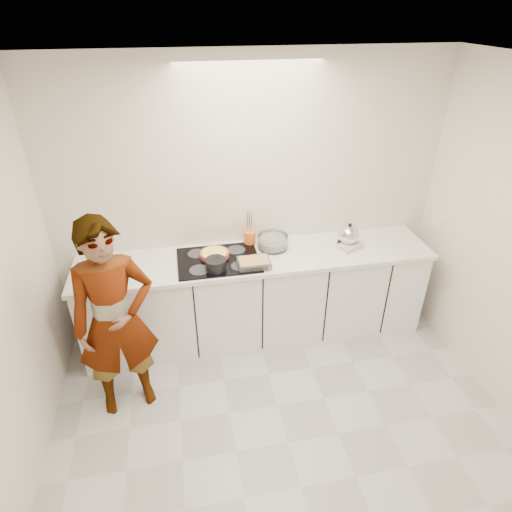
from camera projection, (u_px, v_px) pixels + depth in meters
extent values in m
cube|color=beige|center=(288.00, 443.00, 3.26)|extent=(3.60, 3.20, 0.00)
cube|color=white|center=(311.00, 78.00, 1.93)|extent=(3.60, 3.20, 0.00)
cube|color=silver|center=(250.00, 202.00, 3.94)|extent=(3.60, 0.00, 2.60)
cube|color=white|center=(437.00, 221.00, 4.12)|extent=(0.02, 0.15, 0.09)
cube|color=white|center=(257.00, 298.00, 4.12)|extent=(3.20, 0.58, 0.87)
cube|color=white|center=(257.00, 258.00, 3.88)|extent=(3.24, 0.64, 0.04)
cube|color=black|center=(218.00, 260.00, 3.80)|extent=(0.72, 0.54, 0.01)
cylinder|color=#A73F36|center=(215.00, 254.00, 3.83)|extent=(0.28, 0.28, 0.04)
cylinder|color=#FFF95B|center=(214.00, 253.00, 3.82)|extent=(0.24, 0.24, 0.01)
cylinder|color=black|center=(216.00, 264.00, 3.63)|extent=(0.23, 0.23, 0.10)
cylinder|color=silver|center=(218.00, 258.00, 3.63)|extent=(0.02, 0.07, 0.15)
cube|color=silver|center=(254.00, 263.00, 3.69)|extent=(0.28, 0.21, 0.05)
cube|color=tan|center=(254.00, 261.00, 3.68)|extent=(0.25, 0.18, 0.02)
cylinder|color=silver|center=(273.00, 242.00, 3.97)|extent=(0.30, 0.30, 0.13)
cylinder|color=white|center=(273.00, 243.00, 3.98)|extent=(0.25, 0.25, 0.06)
cube|color=white|center=(349.00, 246.00, 3.99)|extent=(0.25, 0.22, 0.03)
cylinder|color=black|center=(348.00, 244.00, 4.05)|extent=(0.24, 0.24, 0.02)
sphere|color=silver|center=(349.00, 235.00, 4.00)|extent=(0.23, 0.23, 0.19)
sphere|color=black|center=(350.00, 225.00, 3.94)|extent=(0.04, 0.04, 0.03)
cylinder|color=orange|center=(250.00, 238.00, 4.03)|extent=(0.13, 0.13, 0.13)
imported|color=white|center=(115.00, 321.00, 3.19)|extent=(0.69, 0.53, 1.69)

